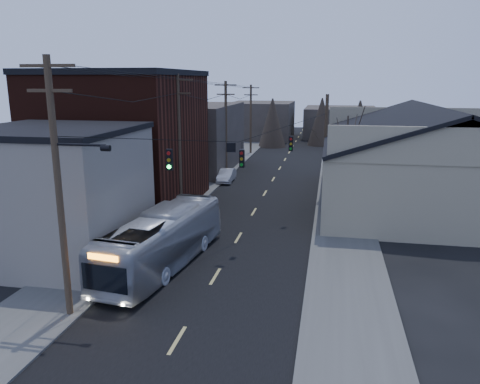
% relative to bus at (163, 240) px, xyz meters
% --- Properties ---
extents(ground, '(160.00, 160.00, 0.00)m').
position_rel_bus_xyz_m(ground, '(2.99, -8.76, -1.48)').
color(ground, black).
rests_on(ground, ground).
extents(road_surface, '(9.00, 110.00, 0.02)m').
position_rel_bus_xyz_m(road_surface, '(2.99, 21.24, -1.47)').
color(road_surface, black).
rests_on(road_surface, ground).
extents(sidewalk_left, '(4.00, 110.00, 0.12)m').
position_rel_bus_xyz_m(sidewalk_left, '(-3.51, 21.24, -1.42)').
color(sidewalk_left, '#474744').
rests_on(sidewalk_left, ground).
extents(sidewalk_right, '(4.00, 110.00, 0.12)m').
position_rel_bus_xyz_m(sidewalk_right, '(9.49, 21.24, -1.42)').
color(sidewalk_right, '#474744').
rests_on(sidewalk_right, ground).
extents(building_clapboard, '(8.00, 8.00, 7.00)m').
position_rel_bus_xyz_m(building_clapboard, '(-6.01, 0.24, 2.02)').
color(building_clapboard, gray).
rests_on(building_clapboard, ground).
extents(building_brick, '(10.00, 12.00, 10.00)m').
position_rel_bus_xyz_m(building_brick, '(-7.01, 11.24, 3.52)').
color(building_brick, black).
rests_on(building_brick, ground).
extents(building_left_far, '(9.00, 14.00, 7.00)m').
position_rel_bus_xyz_m(building_left_far, '(-6.51, 27.24, 2.02)').
color(building_left_far, '#36302B').
rests_on(building_left_far, ground).
extents(warehouse, '(16.16, 20.60, 7.73)m').
position_rel_bus_xyz_m(warehouse, '(15.99, 16.24, 1.22)').
color(warehouse, gray).
rests_on(warehouse, ground).
extents(building_far_left, '(10.00, 12.00, 6.00)m').
position_rel_bus_xyz_m(building_far_left, '(-3.01, 56.24, 1.52)').
color(building_far_left, '#36302B').
rests_on(building_far_left, ground).
extents(building_far_right, '(12.00, 14.00, 5.00)m').
position_rel_bus_xyz_m(building_far_right, '(9.99, 61.24, 1.02)').
color(building_far_right, '#36302B').
rests_on(building_far_right, ground).
extents(bare_tree, '(0.40, 0.40, 7.20)m').
position_rel_bus_xyz_m(bare_tree, '(9.49, 11.24, 2.12)').
color(bare_tree, black).
rests_on(bare_tree, ground).
extents(utility_lines, '(11.24, 45.28, 10.50)m').
position_rel_bus_xyz_m(utility_lines, '(-0.12, 15.38, 3.48)').
color(utility_lines, '#382B1E').
rests_on(utility_lines, ground).
extents(bus, '(3.79, 10.83, 2.95)m').
position_rel_bus_xyz_m(bus, '(0.00, 0.00, 0.00)').
color(bus, '#9FA2AA').
rests_on(bus, ground).
extents(parked_car, '(1.41, 3.79, 1.24)m').
position_rel_bus_xyz_m(parked_car, '(-1.31, 21.21, -0.86)').
color(parked_car, '#A5A6AD').
rests_on(parked_car, ground).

